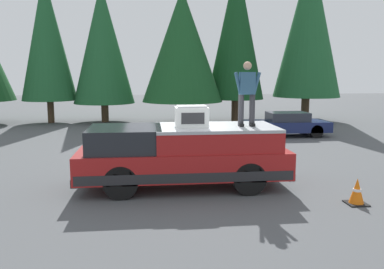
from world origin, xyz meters
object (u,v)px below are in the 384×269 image
at_px(person_on_truck_bed, 247,92).
at_px(traffic_cone, 357,192).
at_px(parked_car_navy, 286,124).
at_px(pickup_truck, 183,155).
at_px(compressor_unit, 192,116).

height_order(person_on_truck_bed, traffic_cone, person_on_truck_bed).
relative_size(person_on_truck_bed, parked_car_navy, 0.41).
distance_m(person_on_truck_bed, traffic_cone, 3.63).
bearing_deg(pickup_truck, parked_car_navy, -35.25).
distance_m(pickup_truck, compressor_unit, 1.08).
bearing_deg(compressor_unit, traffic_cone, -115.04).
xyz_separation_m(pickup_truck, compressor_unit, (-0.12, -0.21, 1.05)).
height_order(pickup_truck, person_on_truck_bed, person_on_truck_bed).
bearing_deg(traffic_cone, pickup_truck, 64.76).
bearing_deg(compressor_unit, parked_car_navy, -33.84).
bearing_deg(person_on_truck_bed, parked_car_navy, -26.21).
xyz_separation_m(person_on_truck_bed, parked_car_navy, (8.19, -4.03, -1.97)).
height_order(pickup_truck, compressor_unit, compressor_unit).
bearing_deg(person_on_truck_bed, pickup_truck, 86.18).
xyz_separation_m(pickup_truck, parked_car_navy, (8.08, -5.71, -0.29)).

